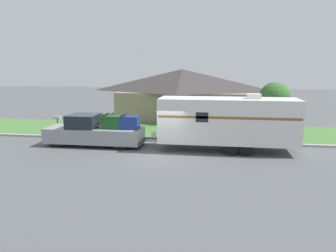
# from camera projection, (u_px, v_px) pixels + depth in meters

# --- Properties ---
(ground_plane) EXTENTS (120.00, 120.00, 0.00)m
(ground_plane) POSITION_uv_depth(u_px,v_px,m) (161.00, 156.00, 18.46)
(ground_plane) COLOR #515456
(curb_strip) EXTENTS (80.00, 0.30, 0.14)m
(curb_strip) POSITION_uv_depth(u_px,v_px,m) (171.00, 141.00, 22.09)
(curb_strip) COLOR #999993
(curb_strip) RESTS_ON ground_plane
(lawn_strip) EXTENTS (80.00, 7.00, 0.03)m
(lawn_strip) POSITION_uv_depth(u_px,v_px,m) (178.00, 131.00, 25.65)
(lawn_strip) COLOR #477538
(lawn_strip) RESTS_ON ground_plane
(house_across_street) EXTENTS (12.80, 6.54, 4.76)m
(house_across_street) POSITION_uv_depth(u_px,v_px,m) (182.00, 93.00, 31.81)
(house_across_street) COLOR gray
(house_across_street) RESTS_ON ground_plane
(pickup_truck) EXTENTS (6.27, 2.06, 2.08)m
(pickup_truck) POSITION_uv_depth(u_px,v_px,m) (95.00, 131.00, 20.88)
(pickup_truck) COLOR black
(pickup_truck) RESTS_ON ground_plane
(travel_trailer) EXTENTS (9.07, 2.46, 3.44)m
(travel_trailer) POSITION_uv_depth(u_px,v_px,m) (228.00, 120.00, 19.43)
(travel_trailer) COLOR black
(travel_trailer) RESTS_ON ground_plane
(mailbox) EXTENTS (0.48, 0.20, 1.39)m
(mailbox) POSITION_uv_depth(u_px,v_px,m) (57.00, 121.00, 24.15)
(mailbox) COLOR brown
(mailbox) RESTS_ON ground_plane
(tree_in_yard) EXTENTS (2.17, 2.17, 3.95)m
(tree_in_yard) POSITION_uv_depth(u_px,v_px,m) (275.00, 98.00, 22.98)
(tree_in_yard) COLOR brown
(tree_in_yard) RESTS_ON ground_plane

